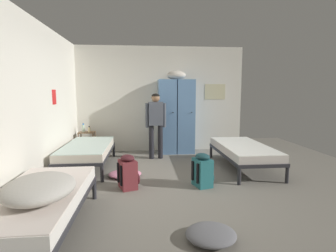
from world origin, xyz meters
TOP-DOWN VIEW (x-y plane):
  - ground_plane at (0.00, 0.00)m, footprint 8.20×8.20m
  - room_backdrop at (-1.16, 1.19)m, footprint 4.37×5.18m
  - locker_bank at (0.40, 2.28)m, footprint 0.90×0.55m
  - shelf_unit at (-1.82, 2.23)m, footprint 0.38×0.30m
  - bed_left_front at (-1.57, -1.49)m, footprint 0.90×1.90m
  - bed_left_rear at (-1.57, 1.08)m, footprint 0.90×1.90m
  - bed_right at (1.57, 0.72)m, footprint 0.90×1.90m
  - bedding_heap at (-1.46, -1.72)m, footprint 0.68×0.80m
  - person_traveler at (-0.15, 1.70)m, footprint 0.48×0.21m
  - water_bottle at (-1.90, 2.25)m, footprint 0.07×0.07m
  - lotion_bottle at (-1.75, 2.19)m, footprint 0.06×0.06m
  - backpack_maroon at (-0.68, -0.18)m, footprint 0.40×0.38m
  - backpack_teal at (0.53, -0.20)m, footprint 0.39×0.37m
  - clothes_pile_grey at (0.26, -1.79)m, footprint 0.54×0.51m
  - clothes_pile_pink at (-0.78, 0.40)m, footprint 0.60×0.50m

SIDE VIEW (x-z plane):
  - ground_plane at x=0.00m, z-range 0.00..0.00m
  - clothes_pile_pink at x=-0.78m, z-range 0.00..0.11m
  - clothes_pile_grey at x=0.26m, z-range 0.00..0.13m
  - backpack_maroon at x=-0.68m, z-range -0.02..0.53m
  - backpack_teal at x=0.53m, z-range -0.02..0.53m
  - shelf_unit at x=-1.82m, z-range 0.06..0.63m
  - bed_left_front at x=-1.57m, z-range 0.14..0.63m
  - bed_left_rear at x=-1.57m, z-range 0.14..0.63m
  - bed_right at x=1.57m, z-range 0.14..0.63m
  - bedding_heap at x=-1.46m, z-range 0.49..0.73m
  - lotion_bottle at x=-1.75m, z-range 0.56..0.71m
  - water_bottle at x=-1.90m, z-range 0.56..0.77m
  - person_traveler at x=-0.15m, z-range 0.16..1.67m
  - locker_bank at x=0.40m, z-range -0.07..2.00m
  - room_backdrop at x=-1.16m, z-range 0.00..2.71m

